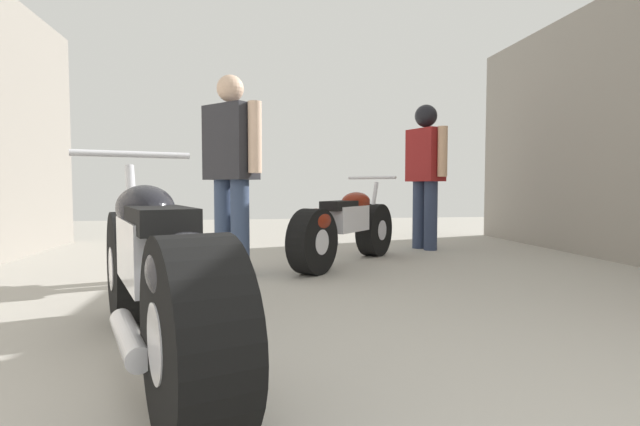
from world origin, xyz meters
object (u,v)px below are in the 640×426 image
(mechanic_in_blue, at_px, (231,163))
(motorcycle_black_naked, at_px, (345,227))
(mechanic_with_helmet, at_px, (425,163))
(motorcycle_maroon_cruiser, at_px, (155,274))

(mechanic_in_blue, bearing_deg, motorcycle_black_naked, 21.69)
(mechanic_with_helmet, bearing_deg, motorcycle_black_naked, -140.57)
(motorcycle_maroon_cruiser, bearing_deg, mechanic_in_blue, 83.21)
(motorcycle_black_naked, bearing_deg, mechanic_in_blue, -158.31)
(motorcycle_maroon_cruiser, height_order, mechanic_with_helmet, mechanic_with_helmet)
(motorcycle_maroon_cruiser, xyz_separation_m, mechanic_in_blue, (0.25, 2.13, 0.59))
(mechanic_in_blue, relative_size, mechanic_with_helmet, 0.97)
(motorcycle_maroon_cruiser, distance_m, mechanic_in_blue, 2.23)
(motorcycle_maroon_cruiser, relative_size, motorcycle_black_naked, 1.27)
(motorcycle_maroon_cruiser, height_order, motorcycle_black_naked, motorcycle_maroon_cruiser)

